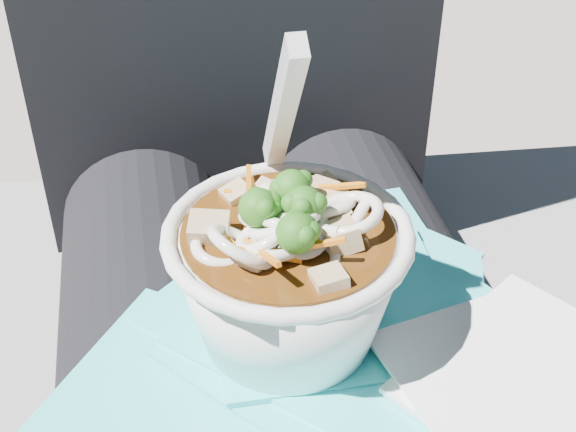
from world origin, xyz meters
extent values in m
cylinder|color=black|center=(-0.09, 0.00, 0.51)|extent=(0.14, 0.48, 0.14)
cylinder|color=black|center=(0.09, 0.00, 0.51)|extent=(0.14, 0.48, 0.14)
cube|color=#33D1D5|center=(-0.07, -0.06, 0.59)|extent=(0.22, 0.22, 0.00)
cube|color=#33D1D5|center=(0.02, 0.03, 0.59)|extent=(0.25, 0.24, 0.00)
cube|color=#33D1D5|center=(0.05, 0.05, 0.59)|extent=(0.13, 0.15, 0.00)
cube|color=#33D1D5|center=(0.06, -0.02, 0.59)|extent=(0.15, 0.17, 0.00)
cube|color=#33D1D5|center=(0.03, -0.03, 0.59)|extent=(0.25, 0.25, 0.00)
cube|color=#33D1D5|center=(0.04, 0.02, 0.60)|extent=(0.18, 0.18, 0.00)
cube|color=#33D1D5|center=(0.03, -0.02, 0.60)|extent=(0.23, 0.23, 0.00)
cube|color=#33D1D5|center=(0.02, 0.00, 0.60)|extent=(0.15, 0.14, 0.00)
cube|color=white|center=(0.12, -0.10, 0.60)|extent=(0.19, 0.19, 0.00)
cube|color=white|center=(0.10, -0.08, 0.61)|extent=(0.14, 0.14, 0.00)
torus|color=white|center=(-0.01, -0.02, 0.67)|extent=(0.14, 0.14, 0.01)
cylinder|color=#3F2109|center=(-0.01, -0.02, 0.67)|extent=(0.12, 0.12, 0.01)
torus|color=white|center=(-0.01, -0.01, 0.68)|extent=(0.05, 0.05, 0.03)
torus|color=white|center=(-0.01, -0.03, 0.68)|extent=(0.05, 0.04, 0.03)
torus|color=white|center=(0.02, -0.03, 0.69)|extent=(0.05, 0.05, 0.02)
torus|color=white|center=(-0.02, -0.04, 0.68)|extent=(0.04, 0.04, 0.02)
torus|color=white|center=(-0.04, -0.04, 0.68)|extent=(0.04, 0.05, 0.04)
torus|color=white|center=(-0.01, -0.02, 0.68)|extent=(0.05, 0.05, 0.02)
torus|color=white|center=(-0.02, -0.01, 0.68)|extent=(0.04, 0.04, 0.02)
torus|color=white|center=(-0.04, -0.03, 0.68)|extent=(0.04, 0.04, 0.01)
torus|color=white|center=(0.02, -0.02, 0.68)|extent=(0.05, 0.05, 0.03)
torus|color=white|center=(-0.01, -0.01, 0.68)|extent=(0.05, 0.05, 0.02)
torus|color=white|center=(-0.01, -0.03, 0.68)|extent=(0.04, 0.04, 0.03)
torus|color=white|center=(-0.02, -0.03, 0.69)|extent=(0.04, 0.04, 0.03)
torus|color=white|center=(0.00, -0.05, 0.67)|extent=(0.03, 0.03, 0.01)
torus|color=white|center=(0.00, 0.00, 0.68)|extent=(0.04, 0.04, 0.03)
torus|color=white|center=(-0.01, -0.02, 0.68)|extent=(0.04, 0.04, 0.02)
torus|color=white|center=(0.01, -0.01, 0.68)|extent=(0.05, 0.05, 0.02)
torus|color=white|center=(0.01, -0.01, 0.68)|extent=(0.05, 0.05, 0.03)
cylinder|color=white|center=(-0.02, -0.02, 0.68)|extent=(0.03, 0.01, 0.01)
cylinder|color=white|center=(0.03, -0.03, 0.68)|extent=(0.03, 0.03, 0.01)
cylinder|color=white|center=(-0.01, 0.00, 0.68)|extent=(0.01, 0.03, 0.02)
cylinder|color=white|center=(-0.02, -0.02, 0.68)|extent=(0.03, 0.01, 0.02)
cylinder|color=white|center=(0.00, -0.03, 0.68)|extent=(0.03, 0.02, 0.01)
cylinder|color=white|center=(-0.01, -0.03, 0.68)|extent=(0.01, 0.03, 0.01)
cylinder|color=#82A44F|center=(0.00, -0.02, 0.68)|extent=(0.01, 0.01, 0.01)
sphere|color=#195212|center=(0.00, -0.02, 0.69)|extent=(0.02, 0.02, 0.02)
sphere|color=#195212|center=(0.00, -0.03, 0.69)|extent=(0.01, 0.01, 0.01)
sphere|color=#195212|center=(-0.01, -0.02, 0.70)|extent=(0.01, 0.01, 0.01)
sphere|color=#195212|center=(0.00, -0.03, 0.70)|extent=(0.01, 0.01, 0.01)
sphere|color=#195212|center=(0.01, -0.03, 0.70)|extent=(0.01, 0.01, 0.01)
cylinder|color=#82A44F|center=(0.00, -0.01, 0.68)|extent=(0.01, 0.01, 0.01)
sphere|color=#195212|center=(0.00, -0.01, 0.69)|extent=(0.02, 0.02, 0.02)
sphere|color=#195212|center=(0.00, 0.00, 0.69)|extent=(0.01, 0.01, 0.01)
sphere|color=#195212|center=(-0.01, -0.01, 0.69)|extent=(0.01, 0.01, 0.01)
sphere|color=#195212|center=(0.00, 0.00, 0.70)|extent=(0.01, 0.01, 0.01)
sphere|color=#195212|center=(-0.01, -0.01, 0.69)|extent=(0.01, 0.01, 0.01)
cylinder|color=#82A44F|center=(-0.02, -0.02, 0.68)|extent=(0.01, 0.01, 0.01)
sphere|color=#195212|center=(-0.02, -0.02, 0.69)|extent=(0.02, 0.02, 0.02)
sphere|color=#195212|center=(-0.02, -0.01, 0.70)|extent=(0.01, 0.01, 0.01)
sphere|color=#195212|center=(-0.02, -0.02, 0.70)|extent=(0.01, 0.01, 0.01)
sphere|color=#195212|center=(-0.02, -0.03, 0.70)|extent=(0.01, 0.01, 0.01)
sphere|color=#195212|center=(-0.02, -0.02, 0.69)|extent=(0.01, 0.01, 0.01)
cylinder|color=#82A44F|center=(-0.01, -0.05, 0.68)|extent=(0.01, 0.01, 0.01)
sphere|color=#195212|center=(-0.01, -0.05, 0.69)|extent=(0.02, 0.02, 0.02)
sphere|color=#195212|center=(-0.01, -0.05, 0.70)|extent=(0.01, 0.01, 0.01)
sphere|color=#195212|center=(0.00, -0.05, 0.69)|extent=(0.01, 0.01, 0.01)
sphere|color=#195212|center=(0.00, -0.05, 0.70)|extent=(0.01, 0.01, 0.01)
sphere|color=#195212|center=(0.00, -0.04, 0.69)|extent=(0.01, 0.01, 0.01)
cube|color=orange|center=(-0.02, 0.01, 0.68)|extent=(0.04, 0.01, 0.01)
cube|color=orange|center=(-0.01, -0.01, 0.68)|extent=(0.04, 0.03, 0.01)
cube|color=orange|center=(-0.01, -0.05, 0.69)|extent=(0.04, 0.02, 0.02)
cube|color=orange|center=(-0.02, 0.01, 0.69)|extent=(0.01, 0.05, 0.01)
cube|color=orange|center=(-0.04, -0.03, 0.68)|extent=(0.02, 0.03, 0.01)
cube|color=orange|center=(-0.03, -0.05, 0.69)|extent=(0.01, 0.04, 0.02)
cube|color=orange|center=(0.02, 0.00, 0.69)|extent=(0.04, 0.02, 0.01)
cube|color=orange|center=(0.01, 0.00, 0.69)|extent=(0.01, 0.04, 0.01)
cube|color=orange|center=(-0.03, -0.05, 0.68)|extent=(0.04, 0.01, 0.01)
cube|color=orange|center=(0.00, -0.02, 0.68)|extent=(0.00, 0.05, 0.01)
cube|color=tan|center=(0.02, -0.02, 0.68)|extent=(0.02, 0.02, 0.01)
cube|color=tan|center=(0.01, 0.00, 0.68)|extent=(0.03, 0.03, 0.01)
cube|color=tan|center=(-0.01, 0.01, 0.68)|extent=(0.02, 0.02, 0.01)
cube|color=tan|center=(-0.03, 0.02, 0.68)|extent=(0.02, 0.02, 0.01)
cube|color=tan|center=(-0.05, -0.02, 0.68)|extent=(0.03, 0.02, 0.02)
cube|color=tan|center=(-0.03, -0.04, 0.68)|extent=(0.02, 0.02, 0.02)
cube|color=tan|center=(0.00, -0.07, 0.68)|extent=(0.02, 0.02, 0.01)
cube|color=tan|center=(0.02, -0.04, 0.68)|extent=(0.02, 0.02, 0.02)
ellipsoid|color=silver|center=(0.00, -0.03, 0.68)|extent=(0.03, 0.04, 0.01)
cube|color=silver|center=(0.00, 0.01, 0.73)|extent=(0.01, 0.09, 0.11)
camera|label=1|loc=(-0.07, -0.36, 0.94)|focal=50.00mm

